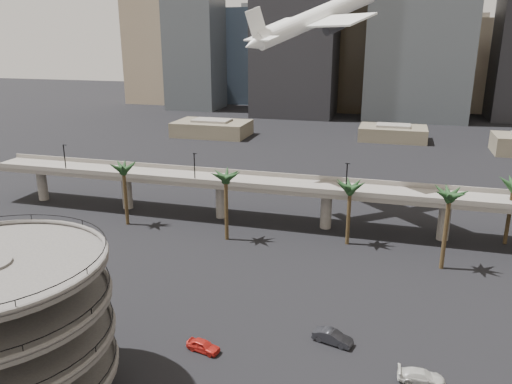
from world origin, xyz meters
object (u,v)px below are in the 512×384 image
(airborne_jet, at_px, (316,18))
(car_a, at_px, (203,346))
(car_b, at_px, (333,337))
(overpass, at_px, (272,188))
(car_c, at_px, (421,376))

(airborne_jet, xyz_separation_m, car_a, (-3.22, -56.44, -39.31))
(airborne_jet, bearing_deg, car_b, -121.81)
(car_a, bearing_deg, overpass, 15.50)
(car_b, bearing_deg, overpass, 38.45)
(airborne_jet, bearing_deg, car_a, -138.05)
(car_b, bearing_deg, car_a, 125.99)
(overpass, distance_m, car_b, 43.19)
(airborne_jet, bearing_deg, overpass, -161.73)
(car_a, relative_size, car_c, 0.84)
(airborne_jet, distance_m, car_c, 71.28)
(car_b, bearing_deg, car_c, -100.33)
(overpass, xyz_separation_m, car_c, (27.89, -43.69, -6.60))
(airborne_jet, relative_size, car_a, 6.28)
(airborne_jet, relative_size, car_c, 5.25)
(overpass, xyz_separation_m, car_a, (2.66, -44.87, -6.61))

